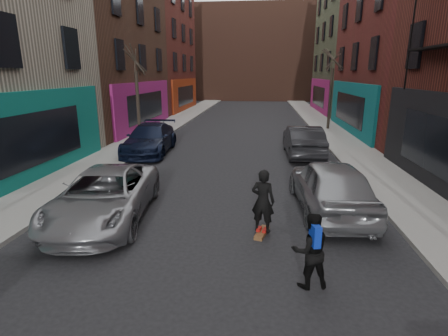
% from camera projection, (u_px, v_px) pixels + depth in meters
% --- Properties ---
extents(sidewalk_left, '(2.50, 84.00, 0.13)m').
position_uv_depth(sidewalk_left, '(182.00, 117.00, 33.16)').
color(sidewalk_left, gray).
rests_on(sidewalk_left, ground).
extents(sidewalk_right, '(2.50, 84.00, 0.13)m').
position_uv_depth(sidewalk_right, '(317.00, 119.00, 31.87)').
color(sidewalk_right, gray).
rests_on(sidewalk_right, ground).
extents(building_far, '(40.00, 10.00, 14.00)m').
position_uv_depth(building_far, '(255.00, 54.00, 55.63)').
color(building_far, '#47281E').
rests_on(building_far, ground).
extents(tree_left_far, '(2.00, 2.00, 6.50)m').
position_uv_depth(tree_left_far, '(137.00, 86.00, 20.77)').
color(tree_left_far, black).
rests_on(tree_left_far, sidewalk_left).
extents(tree_right_far, '(2.00, 2.00, 6.80)m').
position_uv_depth(tree_right_far, '(331.00, 82.00, 25.21)').
color(tree_right_far, black).
rests_on(tree_right_far, sidewalk_right).
extents(parked_left_far, '(2.99, 5.45, 1.45)m').
position_uv_depth(parked_left_far, '(105.00, 195.00, 10.07)').
color(parked_left_far, gray).
rests_on(parked_left_far, ground).
extents(parked_left_end, '(2.46, 5.39, 1.53)m').
position_uv_depth(parked_left_end, '(150.00, 139.00, 18.47)').
color(parked_left_end, black).
rests_on(parked_left_end, ground).
extents(parked_right_far, '(2.25, 4.96, 1.65)m').
position_uv_depth(parked_right_far, '(330.00, 185.00, 10.64)').
color(parked_right_far, gray).
rests_on(parked_right_far, ground).
extents(parked_right_end, '(1.79, 4.79, 1.56)m').
position_uv_depth(parked_right_end, '(303.00, 141.00, 17.82)').
color(parked_right_end, black).
rests_on(parked_right_end, ground).
extents(skateboard, '(0.42, 0.83, 0.10)m').
position_uv_depth(skateboard, '(262.00, 233.00, 9.24)').
color(skateboard, brown).
rests_on(skateboard, ground).
extents(skateboarder, '(0.70, 0.55, 1.69)m').
position_uv_depth(skateboarder, '(263.00, 201.00, 9.01)').
color(skateboarder, black).
rests_on(skateboarder, skateboard).
extents(pedestrian, '(0.87, 0.75, 1.56)m').
position_uv_depth(pedestrian, '(310.00, 250.00, 6.83)').
color(pedestrian, black).
rests_on(pedestrian, ground).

